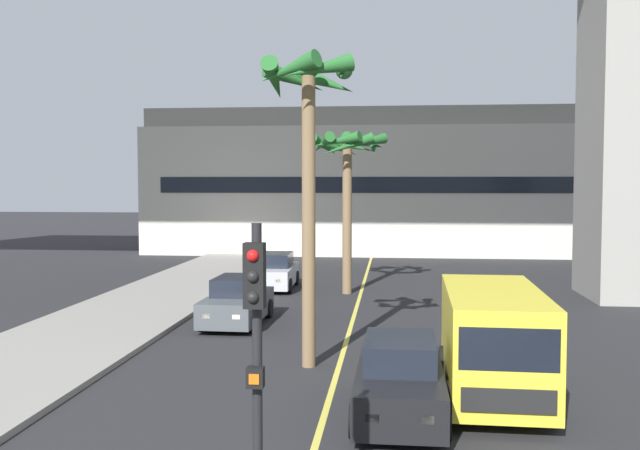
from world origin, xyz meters
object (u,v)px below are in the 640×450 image
(traffic_light_median_near, at_px, (256,350))
(palm_tree_near_median, at_px, (308,117))
(car_queue_third, at_px, (237,302))
(car_queue_front, at_px, (275,272))
(palm_tree_mid_median, at_px, (347,159))
(car_queue_second, at_px, (400,381))
(delivery_van, at_px, (493,340))

(traffic_light_median_near, relative_size, palm_tree_near_median, 0.53)
(car_queue_third, relative_size, palm_tree_near_median, 0.53)
(car_queue_front, distance_m, palm_tree_near_median, 14.71)
(car_queue_front, xyz_separation_m, car_queue_third, (0.09, -8.02, 0.00))
(car_queue_front, height_order, palm_tree_mid_median, palm_tree_mid_median)
(car_queue_front, height_order, palm_tree_near_median, palm_tree_near_median)
(car_queue_front, distance_m, palm_tree_mid_median, 6.02)
(car_queue_front, distance_m, traffic_light_median_near, 23.36)
(car_queue_third, distance_m, traffic_light_median_near, 15.51)
(car_queue_second, relative_size, palm_tree_near_median, 0.52)
(palm_tree_near_median, bearing_deg, car_queue_front, 103.04)
(car_queue_second, distance_m, palm_tree_near_median, 7.08)
(car_queue_second, distance_m, car_queue_third, 10.38)
(car_queue_third, height_order, palm_tree_near_median, palm_tree_near_median)
(car_queue_second, height_order, palm_tree_near_median, palm_tree_near_median)
(delivery_van, bearing_deg, traffic_light_median_near, -116.73)
(car_queue_second, xyz_separation_m, traffic_light_median_near, (-1.74, -6.02, 1.99))
(car_queue_second, xyz_separation_m, car_queue_third, (-5.27, 8.94, 0.00))
(palm_tree_mid_median, bearing_deg, car_queue_second, -82.48)
(car_queue_front, relative_size, delivery_van, 0.78)
(car_queue_front, height_order, car_queue_second, same)
(car_queue_third, bearing_deg, palm_tree_near_median, -60.33)
(palm_tree_near_median, bearing_deg, delivery_van, -27.87)
(delivery_van, relative_size, palm_tree_mid_median, 0.78)
(car_queue_second, height_order, car_queue_third, same)
(delivery_van, bearing_deg, palm_tree_mid_median, 105.90)
(car_queue_front, relative_size, car_queue_third, 1.00)
(car_queue_front, xyz_separation_m, palm_tree_near_median, (3.07, -13.26, 5.58))
(delivery_van, height_order, traffic_light_median_near, traffic_light_median_near)
(car_queue_third, relative_size, delivery_van, 0.78)
(palm_tree_mid_median, bearing_deg, traffic_light_median_near, -89.08)
(car_queue_second, xyz_separation_m, palm_tree_mid_median, (-2.09, 15.84, 4.93))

